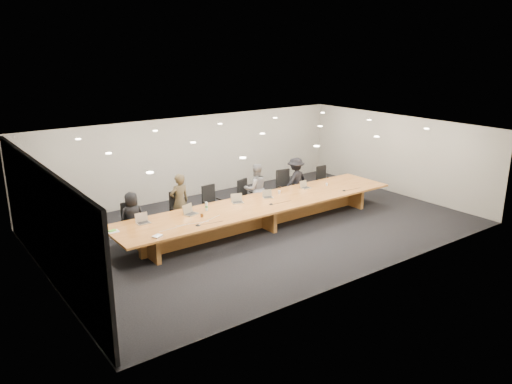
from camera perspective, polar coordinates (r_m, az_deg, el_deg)
ground at (r=14.70m, az=0.69°, el=-4.01°), size 12.00×12.00×0.00m
back_wall at (r=17.53m, az=-7.20°, el=4.03°), size 12.00×0.02×2.80m
left_wall_panel at (r=11.85m, az=-22.92°, el=-3.46°), size 0.08×7.84×2.74m
conference_table at (r=14.52m, az=0.70°, el=-2.09°), size 9.00×1.80×0.75m
chair_far_left at (r=13.90m, az=-13.91°, el=-3.37°), size 0.57×0.57×1.09m
chair_left at (r=14.51m, az=-8.46°, el=-2.06°), size 0.71×0.71×1.15m
chair_mid_left at (r=15.11m, az=-4.95°, el=-1.27°), size 0.61×0.61×1.10m
chair_mid_right at (r=15.71m, az=-0.93°, el=-0.51°), size 0.71×0.71×1.11m
chair_right at (r=16.54m, az=3.51°, el=0.51°), size 0.67×0.67×1.20m
chair_far_right at (r=17.79m, az=7.89°, el=1.29°), size 0.54×0.54×1.05m
person_a at (r=13.78m, az=-13.94°, el=-2.84°), size 0.71×0.48×1.40m
person_b at (r=14.45m, az=-8.72°, el=-1.11°), size 0.62×0.42×1.65m
person_c at (r=15.67m, az=-0.02°, el=0.38°), size 0.91×0.79×1.59m
person_d at (r=16.78m, az=4.55°, el=1.34°), size 1.09×0.76×1.55m
laptop_a at (r=13.08m, az=-12.77°, el=-2.97°), size 0.34×0.25×0.27m
laptop_b at (r=13.52m, az=-7.43°, el=-2.00°), size 0.42×0.36×0.28m
laptop_c at (r=14.40m, az=-2.11°, el=-0.75°), size 0.39×0.33×0.26m
laptop_d at (r=14.88m, az=1.38°, el=-0.23°), size 0.35×0.30×0.23m
laptop_e at (r=15.94m, az=5.72°, el=0.85°), size 0.32×0.25×0.24m
water_bottle at (r=13.78m, az=-5.69°, el=-1.67°), size 0.08×0.08×0.24m
amber_mug at (r=13.32m, az=-6.21°, el=-2.67°), size 0.09×0.09×0.10m
paper_cup_near at (r=15.30m, az=2.67°, el=-0.03°), size 0.10×0.10×0.10m
paper_cup_far at (r=16.33m, az=8.10°, el=0.87°), size 0.08×0.08×0.09m
notepad at (r=12.72m, az=-16.00°, el=-4.37°), size 0.27×0.22×0.02m
lime_gadget at (r=12.73m, az=-16.12°, el=-4.27°), size 0.19×0.12×0.03m
av_box at (r=12.16m, az=-11.22°, el=-4.98°), size 0.28×0.25×0.03m
mic_left at (r=12.73m, az=-6.67°, el=-3.77°), size 0.18×0.18×0.03m
mic_center at (r=14.29m, az=1.74°, el=-1.36°), size 0.17×0.17×0.03m
mic_right at (r=15.85m, az=10.02°, el=0.19°), size 0.15×0.15×0.03m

